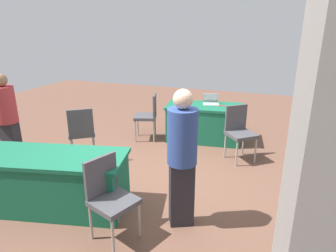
# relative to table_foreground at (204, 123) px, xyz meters

# --- Properties ---
(ground_plane) EXTENTS (14.40, 14.40, 0.00)m
(ground_plane) POSITION_rel_table_foreground_xyz_m (0.16, 2.19, -0.37)
(ground_plane) COLOR brown
(table_foreground) EXTENTS (1.62, 0.96, 0.75)m
(table_foreground) POSITION_rel_table_foreground_xyz_m (0.00, 0.00, 0.00)
(table_foreground) COLOR #196647
(table_foreground) RESTS_ON ground
(table_mid_left) EXTENTS (2.00, 1.17, 0.75)m
(table_mid_left) POSITION_rel_table_foreground_xyz_m (1.24, 3.07, -0.00)
(table_mid_left) COLOR #196647
(table_mid_left) RESTS_ON ground
(chair_near_front) EXTENTS (0.62, 0.62, 0.97)m
(chair_near_front) POSITION_rel_table_foreground_xyz_m (-0.80, 0.72, 0.19)
(chair_near_front) COLOR #9E9993
(chair_near_front) RESTS_ON ground
(chair_tucked_left) EXTENTS (0.62, 0.62, 0.97)m
(chair_tucked_left) POSITION_rel_table_foreground_xyz_m (1.77, 1.72, 0.19)
(chair_tucked_left) COLOR #9E9993
(chair_tucked_left) RESTS_ON ground
(chair_tucked_right) EXTENTS (0.57, 0.57, 0.95)m
(chair_tucked_right) POSITION_rel_table_foreground_xyz_m (0.27, 3.32, 0.16)
(chair_tucked_right) COLOR #9E9993
(chair_tucked_right) RESTS_ON ground
(chair_aisle) EXTENTS (0.56, 0.56, 0.97)m
(chair_aisle) POSITION_rel_table_foreground_xyz_m (1.09, 0.36, 0.19)
(chair_aisle) COLOR #9E9993
(chair_aisle) RESTS_ON ground
(person_presenter) EXTENTS (0.37, 0.37, 1.57)m
(person_presenter) POSITION_rel_table_foreground_xyz_m (2.80, 2.27, 0.50)
(person_presenter) COLOR #26262D
(person_presenter) RESTS_ON ground
(person_organiser) EXTENTS (0.46, 0.46, 1.66)m
(person_organiser) POSITION_rel_table_foreground_xyz_m (-0.41, 2.83, 0.55)
(person_organiser) COLOR #26262D
(person_organiser) RESTS_ON ground
(laptop_silver) EXTENTS (0.38, 0.37, 0.21)m
(laptop_silver) POSITION_rel_table_foreground_xyz_m (-0.10, -0.15, 0.41)
(laptop_silver) COLOR silver
(laptop_silver) RESTS_ON table_foreground
(yarn_ball) EXTENTS (0.11, 0.11, 0.11)m
(yarn_ball) POSITION_rel_table_foreground_xyz_m (0.52, 0.05, 0.43)
(yarn_ball) COLOR beige
(yarn_ball) RESTS_ON table_foreground
(scissors_red) EXTENTS (0.18, 0.06, 0.01)m
(scissors_red) POSITION_rel_table_foreground_xyz_m (-0.36, -0.08, 0.37)
(scissors_red) COLOR red
(scissors_red) RESTS_ON table_foreground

